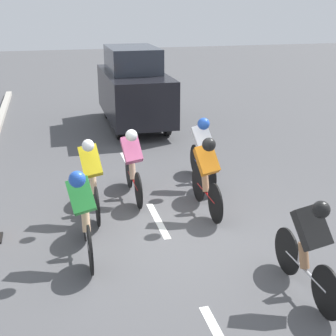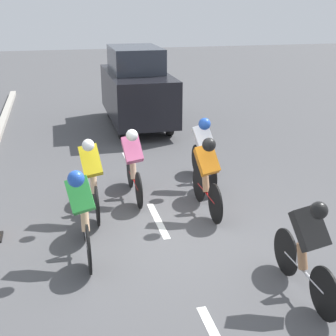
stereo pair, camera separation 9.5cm
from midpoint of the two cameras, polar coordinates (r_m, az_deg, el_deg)
ground_plane at (r=7.79m, az=-0.22°, el=-7.73°), size 60.00×60.00×0.00m
lane_stripe_mid at (r=8.16m, az=-0.91°, el=-6.37°), size 0.12×1.40×0.01m
lane_stripe_far at (r=11.07m, az=-4.56°, el=0.82°), size 0.12×1.40×0.01m
cyclist_white at (r=9.48m, az=4.64°, el=2.46°), size 0.43×1.65×1.46m
cyclist_green at (r=6.83m, az=-10.01°, el=-5.06°), size 0.42×1.70×1.46m
cyclist_yellow at (r=8.17m, az=-8.90°, el=-0.79°), size 0.40×1.65×1.47m
cyclist_black at (r=6.11m, az=17.11°, el=-8.96°), size 0.41×1.66×1.45m
cyclist_pink at (r=8.77m, az=-3.98°, el=0.80°), size 0.39×1.71×1.44m
cyclist_orange at (r=8.16m, az=5.11°, el=-0.54°), size 0.41×1.65×1.47m
support_car at (r=14.00m, az=-3.64°, el=9.72°), size 1.70×3.96×2.31m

